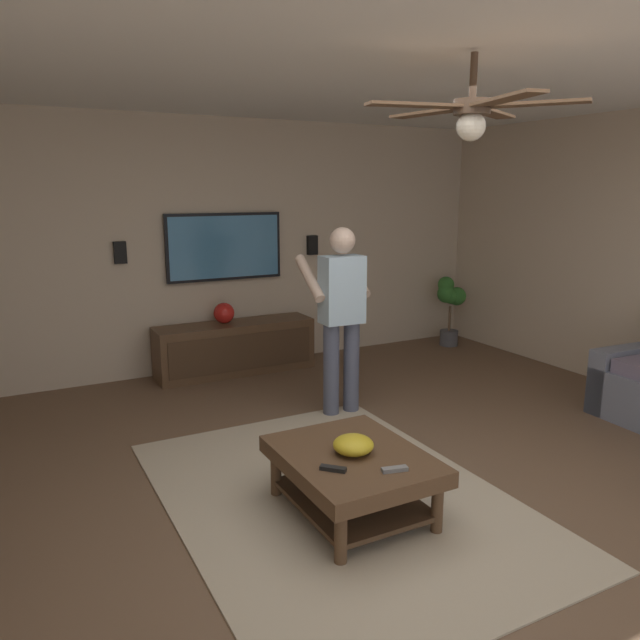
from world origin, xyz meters
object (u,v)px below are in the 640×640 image
(media_console, at_px, (235,348))
(tv, at_px, (225,247))
(vase_round, at_px, (224,313))
(potted_plant_short, at_px, (450,302))
(remote_black, at_px, (333,469))
(bowl, at_px, (353,445))
(ceiling_fan, at_px, (473,112))
(remote_white, at_px, (359,445))
(remote_grey, at_px, (395,469))
(wall_speaker_right, at_px, (120,253))
(person_standing, at_px, (341,310))
(coffee_table, at_px, (352,469))
(wall_speaker_left, at_px, (312,245))

(media_console, height_order, tv, tv)
(vase_round, bearing_deg, potted_plant_short, -93.34)
(tv, relative_size, remote_black, 8.52)
(tv, bearing_deg, potted_plant_short, 82.50)
(bowl, bearing_deg, ceiling_fan, -110.87)
(remote_white, distance_m, remote_grey, 0.38)
(wall_speaker_right, bearing_deg, potted_plant_short, -95.62)
(tv, bearing_deg, person_standing, 12.54)
(tv, height_order, wall_speaker_right, tv)
(coffee_table, relative_size, remote_black, 6.67)
(potted_plant_short, relative_size, remote_black, 5.82)
(media_console, xyz_separation_m, remote_black, (-3.27, 0.62, 0.14))
(tv, height_order, wall_speaker_left, tv)
(media_console, relative_size, remote_black, 11.33)
(bowl, distance_m, wall_speaker_right, 3.56)
(wall_speaker_right, bearing_deg, coffee_table, -168.43)
(bowl, bearing_deg, wall_speaker_left, -23.45)
(bowl, xyz_separation_m, vase_round, (3.17, -0.30, 0.20))
(media_console, relative_size, bowl, 6.90)
(media_console, bearing_deg, coffee_table, -7.26)
(media_console, bearing_deg, remote_white, -5.94)
(coffee_table, bearing_deg, remote_grey, -165.68)
(coffee_table, relative_size, wall_speaker_right, 4.55)
(remote_white, bearing_deg, ceiling_fan, -39.77)
(wall_speaker_left, bearing_deg, person_standing, 160.02)
(remote_black, bearing_deg, potted_plant_short, -91.97)
(tv, distance_m, ceiling_fan, 3.74)
(potted_plant_short, relative_size, bowl, 3.54)
(media_console, height_order, ceiling_fan, ceiling_fan)
(tv, distance_m, remote_white, 3.44)
(person_standing, bearing_deg, remote_white, 156.03)
(potted_plant_short, xyz_separation_m, vase_round, (0.17, 2.93, 0.11))
(tv, bearing_deg, media_console, 0.00)
(remote_grey, relative_size, wall_speaker_left, 0.68)
(remote_grey, relative_size, wall_speaker_right, 0.68)
(remote_white, bearing_deg, remote_grey, -99.27)
(remote_white, relative_size, remote_black, 1.00)
(coffee_table, height_order, wall_speaker_left, wall_speaker_left)
(bowl, distance_m, remote_black, 0.26)
(bowl, bearing_deg, coffee_table, -6.47)
(vase_round, distance_m, wall_speaker_left, 1.36)
(person_standing, height_order, wall_speaker_right, person_standing)
(media_console, bearing_deg, wall_speaker_right, -103.16)
(coffee_table, xyz_separation_m, wall_speaker_right, (3.37, 0.69, 1.04))
(media_console, xyz_separation_m, remote_white, (-3.06, 0.32, 0.14))
(wall_speaker_right, bearing_deg, vase_round, -102.28)
(vase_round, relative_size, wall_speaker_left, 1.00)
(bowl, height_order, wall_speaker_right, wall_speaker_right)
(bowl, height_order, remote_black, bowl)
(potted_plant_short, bearing_deg, ceiling_fan, 140.79)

